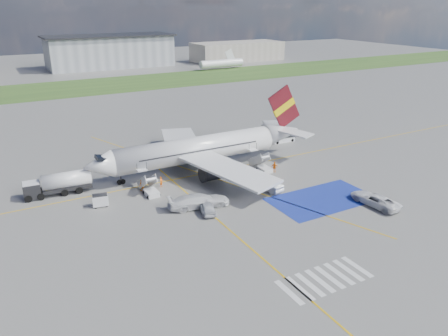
{
  "coord_description": "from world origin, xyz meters",
  "views": [
    {
      "loc": [
        -27.17,
        -43.97,
        24.7
      ],
      "look_at": [
        -0.24,
        4.59,
        3.5
      ],
      "focal_mm": 35.0,
      "sensor_mm": 36.0,
      "label": 1
    }
  ],
  "objects_px": {
    "airliner": "(205,148)",
    "car_silver_b": "(267,184)",
    "van_white_a": "(375,198)",
    "car_silver_a": "(207,207)",
    "van_white_b": "(199,199)",
    "belt_loader": "(283,140)",
    "gpu_cart": "(100,201)",
    "fuel_tanker": "(58,185)"
  },
  "relations": [
    {
      "from": "fuel_tanker",
      "to": "van_white_b",
      "type": "height_order",
      "value": "fuel_tanker"
    },
    {
      "from": "belt_loader",
      "to": "van_white_b",
      "type": "xyz_separation_m",
      "value": [
        -26.08,
        -17.49,
        0.8
      ]
    },
    {
      "from": "gpu_cart",
      "to": "van_white_a",
      "type": "relative_size",
      "value": 0.4
    },
    {
      "from": "fuel_tanker",
      "to": "van_white_a",
      "type": "xyz_separation_m",
      "value": [
        35.19,
        -23.5,
        -0.27
      ]
    },
    {
      "from": "airliner",
      "to": "gpu_cart",
      "type": "distance_m",
      "value": 19.0
    },
    {
      "from": "airliner",
      "to": "belt_loader",
      "type": "bearing_deg",
      "value": 15.61
    },
    {
      "from": "car_silver_b",
      "to": "van_white_a",
      "type": "bearing_deg",
      "value": 118.33
    },
    {
      "from": "gpu_cart",
      "to": "belt_loader",
      "type": "bearing_deg",
      "value": 26.61
    },
    {
      "from": "belt_loader",
      "to": "car_silver_a",
      "type": "relative_size",
      "value": 1.18
    },
    {
      "from": "airliner",
      "to": "van_white_b",
      "type": "relative_size",
      "value": 6.18
    },
    {
      "from": "airliner",
      "to": "van_white_b",
      "type": "bearing_deg",
      "value": -119.81
    },
    {
      "from": "fuel_tanker",
      "to": "gpu_cart",
      "type": "height_order",
      "value": "fuel_tanker"
    },
    {
      "from": "belt_loader",
      "to": "van_white_a",
      "type": "relative_size",
      "value": 0.93
    },
    {
      "from": "car_silver_b",
      "to": "van_white_a",
      "type": "relative_size",
      "value": 0.94
    },
    {
      "from": "car_silver_a",
      "to": "van_white_a",
      "type": "height_order",
      "value": "van_white_a"
    },
    {
      "from": "belt_loader",
      "to": "car_silver_a",
      "type": "xyz_separation_m",
      "value": [
        -25.88,
        -19.37,
        0.35
      ]
    },
    {
      "from": "van_white_b",
      "to": "gpu_cart",
      "type": "bearing_deg",
      "value": 70.72
    },
    {
      "from": "airliner",
      "to": "gpu_cart",
      "type": "bearing_deg",
      "value": -162.21
    },
    {
      "from": "airliner",
      "to": "car_silver_a",
      "type": "bearing_deg",
      "value": -115.7
    },
    {
      "from": "fuel_tanker",
      "to": "car_silver_b",
      "type": "relative_size",
      "value": 1.8
    },
    {
      "from": "van_white_a",
      "to": "belt_loader",
      "type": "bearing_deg",
      "value": -106.31
    },
    {
      "from": "airliner",
      "to": "van_white_a",
      "type": "relative_size",
      "value": 6.98
    },
    {
      "from": "gpu_cart",
      "to": "car_silver_a",
      "type": "relative_size",
      "value": 0.51
    },
    {
      "from": "gpu_cart",
      "to": "van_white_b",
      "type": "xyz_separation_m",
      "value": [
        10.96,
        -6.4,
        0.43
      ]
    },
    {
      "from": "van_white_a",
      "to": "van_white_b",
      "type": "relative_size",
      "value": 0.89
    },
    {
      "from": "car_silver_b",
      "to": "car_silver_a",
      "type": "bearing_deg",
      "value": -0.95
    },
    {
      "from": "fuel_tanker",
      "to": "van_white_b",
      "type": "bearing_deg",
      "value": -37.31
    },
    {
      "from": "gpu_cart",
      "to": "van_white_b",
      "type": "height_order",
      "value": "van_white_b"
    },
    {
      "from": "fuel_tanker",
      "to": "car_silver_a",
      "type": "xyz_separation_m",
      "value": [
        15.16,
        -14.88,
        -0.55
      ]
    },
    {
      "from": "fuel_tanker",
      "to": "gpu_cart",
      "type": "distance_m",
      "value": 7.73
    },
    {
      "from": "fuel_tanker",
      "to": "van_white_b",
      "type": "xyz_separation_m",
      "value": [
        14.96,
        -12.99,
        -0.09
      ]
    },
    {
      "from": "gpu_cart",
      "to": "car_silver_b",
      "type": "height_order",
      "value": "same"
    },
    {
      "from": "fuel_tanker",
      "to": "car_silver_a",
      "type": "relative_size",
      "value": 2.14
    },
    {
      "from": "van_white_a",
      "to": "car_silver_a",
      "type": "bearing_deg",
      "value": -27.8
    },
    {
      "from": "fuel_tanker",
      "to": "van_white_a",
      "type": "height_order",
      "value": "fuel_tanker"
    },
    {
      "from": "van_white_b",
      "to": "belt_loader",
      "type": "bearing_deg",
      "value": -45.17
    },
    {
      "from": "car_silver_a",
      "to": "van_white_b",
      "type": "relative_size",
      "value": 0.7
    },
    {
      "from": "airliner",
      "to": "car_silver_b",
      "type": "height_order",
      "value": "airliner"
    },
    {
      "from": "fuel_tanker",
      "to": "van_white_a",
      "type": "relative_size",
      "value": 1.69
    },
    {
      "from": "airliner",
      "to": "gpu_cart",
      "type": "height_order",
      "value": "airliner"
    },
    {
      "from": "van_white_a",
      "to": "van_white_b",
      "type": "height_order",
      "value": "van_white_b"
    },
    {
      "from": "airliner",
      "to": "fuel_tanker",
      "type": "distance_m",
      "value": 22.04
    }
  ]
}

